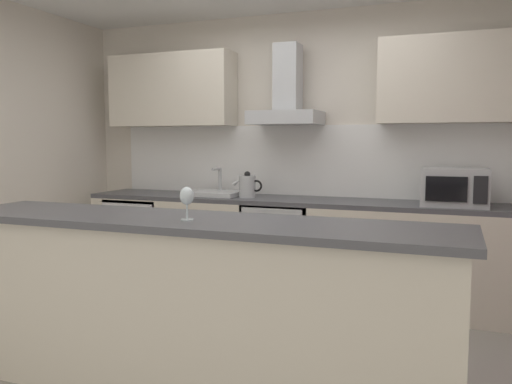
{
  "coord_description": "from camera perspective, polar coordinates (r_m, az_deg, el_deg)",
  "views": [
    {
      "loc": [
        1.31,
        -3.02,
        1.41
      ],
      "look_at": [
        -0.01,
        0.43,
        1.05
      ],
      "focal_mm": 36.47,
      "sensor_mm": 36.0,
      "label": 1
    }
  ],
  "objects": [
    {
      "name": "wine_glass",
      "position": [
        2.76,
        -7.65,
        -0.56
      ],
      "size": [
        0.08,
        0.08,
        0.18
      ],
      "color": "silver",
      "rests_on": "counter_island"
    },
    {
      "name": "upper_cabinets",
      "position": [
        4.78,
        4.99,
        11.56
      ],
      "size": [
        3.93,
        0.32,
        0.7
      ],
      "color": "beige"
    },
    {
      "name": "range_hood",
      "position": [
        4.76,
        3.39,
        10.11
      ],
      "size": [
        0.62,
        0.45,
        0.72
      ],
      "color": "#B7BABC"
    },
    {
      "name": "ground",
      "position": [
        3.59,
        -2.44,
        -17.74
      ],
      "size": [
        5.52,
        4.44,
        0.02
      ],
      "primitive_type": "cube",
      "color": "gray"
    },
    {
      "name": "oven",
      "position": [
        4.72,
        2.82,
        -6.04
      ],
      "size": [
        0.6,
        0.62,
        0.8
      ],
      "color": "slate",
      "rests_on": "ground"
    },
    {
      "name": "microwave",
      "position": [
        4.38,
        20.96,
        0.49
      ],
      "size": [
        0.5,
        0.38,
        0.3
      ],
      "color": "#B7BABC",
      "rests_on": "counter_back"
    },
    {
      "name": "counter_back",
      "position": [
        4.71,
        4.33,
        -6.19
      ],
      "size": [
        3.98,
        0.6,
        0.9
      ],
      "color": "beige",
      "rests_on": "ground"
    },
    {
      "name": "refrigerator",
      "position": [
        5.35,
        -12.16,
        -5.16
      ],
      "size": [
        0.58,
        0.6,
        0.85
      ],
      "color": "white",
      "rests_on": "ground"
    },
    {
      "name": "kettle",
      "position": [
        4.72,
        -0.95,
        0.66
      ],
      "size": [
        0.29,
        0.15,
        0.24
      ],
      "color": "#B7BABC",
      "rests_on": "counter_back"
    },
    {
      "name": "wall_back",
      "position": [
        4.98,
        5.66,
        4.29
      ],
      "size": [
        5.52,
        0.12,
        2.6
      ],
      "primitive_type": "cube",
      "color": "silver",
      "rests_on": "ground"
    },
    {
      "name": "sink",
      "position": [
        4.91,
        -4.57,
        -0.07
      ],
      "size": [
        0.5,
        0.4,
        0.26
      ],
      "color": "silver",
      "rests_on": "counter_back"
    },
    {
      "name": "backsplash_tile",
      "position": [
        4.91,
        5.43,
        3.46
      ],
      "size": [
        3.85,
        0.02,
        0.66
      ],
      "primitive_type": "cube",
      "color": "white"
    },
    {
      "name": "counter_island",
      "position": [
        2.96,
        -7.22,
        -12.33
      ],
      "size": [
        2.94,
        0.64,
        1.0
      ],
      "color": "beige",
      "rests_on": "ground"
    }
  ]
}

